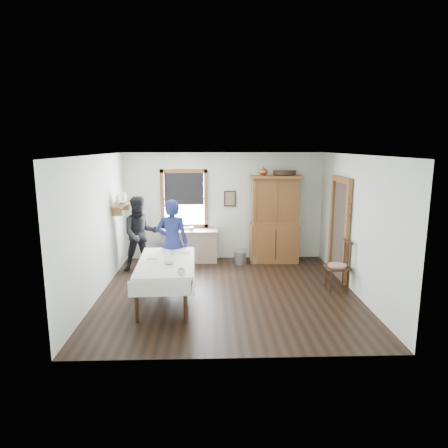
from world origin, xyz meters
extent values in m
cube|color=black|center=(0.00, 0.00, 0.01)|extent=(5.00, 5.00, 0.01)
cube|color=beige|center=(0.00, 0.00, 2.70)|extent=(5.00, 5.00, 0.01)
cube|color=silver|center=(0.00, 2.50, 1.35)|extent=(5.00, 0.01, 2.70)
cube|color=silver|center=(0.00, -2.50, 1.35)|extent=(5.00, 0.01, 2.70)
cube|color=silver|center=(-2.50, 0.00, 1.35)|extent=(0.01, 5.00, 2.70)
cube|color=silver|center=(2.50, 0.00, 1.35)|extent=(0.01, 5.00, 2.70)
cube|color=white|center=(-1.00, 2.48, 1.55)|extent=(1.00, 0.02, 1.30)
cube|color=brown|center=(-1.00, 2.46, 2.25)|extent=(1.18, 0.06, 0.09)
cube|color=brown|center=(-1.00, 2.46, 0.85)|extent=(1.18, 0.06, 0.09)
cube|color=brown|center=(-1.54, 2.46, 1.55)|extent=(0.09, 0.06, 1.48)
cube|color=brown|center=(-0.46, 2.46, 1.55)|extent=(0.09, 0.06, 1.48)
cube|color=black|center=(-1.00, 2.44, 1.80)|extent=(0.98, 0.03, 0.79)
cube|color=#41352F|center=(2.47, 0.85, 1.05)|extent=(0.03, 0.90, 2.10)
cube|color=brown|center=(2.44, 0.34, 1.05)|extent=(0.08, 0.12, 2.10)
cube|color=brown|center=(2.44, 1.36, 1.05)|extent=(0.08, 0.12, 2.10)
cube|color=brown|center=(2.44, 0.85, 2.16)|extent=(0.08, 1.14, 0.12)
cube|color=brown|center=(-2.37, 1.50, 1.55)|extent=(0.24, 1.00, 0.04)
cube|color=brown|center=(-2.37, 1.10, 1.45)|extent=(0.22, 0.03, 0.18)
cube|color=brown|center=(-2.37, 1.90, 1.45)|extent=(0.22, 0.03, 0.18)
cube|color=tan|center=(-2.37, 1.20, 1.68)|extent=(0.03, 0.22, 0.24)
cylinder|color=silver|center=(-2.37, 1.85, 1.68)|extent=(0.12, 0.12, 0.22)
cube|color=#362013|center=(0.15, 2.46, 1.55)|extent=(0.30, 0.04, 0.40)
torus|color=black|center=(2.45, 0.30, 1.72)|extent=(0.01, 0.27, 0.27)
cube|color=tan|center=(-0.87, 2.20, 0.40)|extent=(1.41, 0.54, 0.80)
cube|color=brown|center=(1.24, 2.15, 1.08)|extent=(1.29, 0.64, 2.16)
cube|color=white|center=(-1.16, -0.46, 0.40)|extent=(1.14, 2.04, 0.80)
cube|color=#362013|center=(2.22, 0.12, 0.51)|extent=(0.51, 0.51, 1.02)
cube|color=#96999E|center=(0.38, 1.94, 0.16)|extent=(0.39, 0.39, 0.31)
cube|color=#A5794A|center=(0.86, 2.04, 0.11)|extent=(0.42, 0.33, 0.22)
imported|color=navy|center=(-1.13, 0.50, 0.84)|extent=(0.64, 0.45, 1.67)
imported|color=black|center=(-1.96, 1.51, 0.80)|extent=(0.93, 0.81, 1.61)
imported|color=silver|center=(-0.82, -1.26, 0.85)|extent=(0.13, 0.13, 0.10)
imported|color=silver|center=(-1.08, -0.07, 0.84)|extent=(0.10, 0.10, 0.09)
imported|color=silver|center=(-1.08, -0.66, 0.82)|extent=(0.22, 0.22, 0.05)
imported|color=#7E7054|center=(-1.33, 2.20, 0.82)|extent=(0.25, 0.28, 0.02)
imported|color=silver|center=(-0.99, 2.27, 0.84)|extent=(0.23, 0.23, 0.07)
imported|color=silver|center=(-2.37, 1.55, 1.60)|extent=(0.22, 0.22, 0.05)
camera|label=1|loc=(-0.33, -7.51, 2.88)|focal=32.00mm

